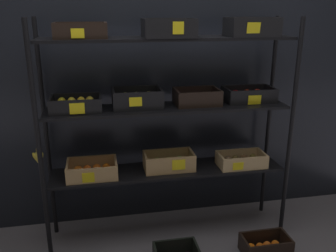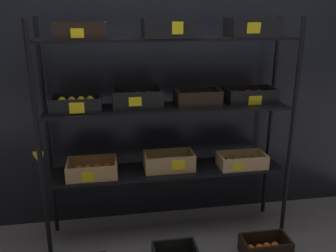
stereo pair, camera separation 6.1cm
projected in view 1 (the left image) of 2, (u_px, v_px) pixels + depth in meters
ground_plane at (168, 232)px, 2.96m from camera, size 10.00×10.00×0.00m
storefront_wall at (159, 43)px, 2.87m from camera, size 4.18×0.12×2.94m
display_rack at (167, 106)px, 2.64m from camera, size 1.88×0.39×1.68m
crate_ground_tangerine at (265, 247)px, 2.69m from camera, size 0.35×0.21×0.14m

